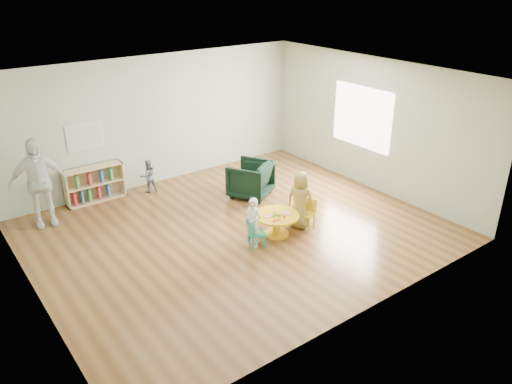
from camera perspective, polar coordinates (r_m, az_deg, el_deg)
room at (r=8.48m, az=-2.29°, el=6.87°), size 7.10×7.00×2.80m
activity_table at (r=8.96m, az=2.38°, el=-3.29°), size 0.81×0.81×0.45m
kid_chair_left at (r=8.59m, az=-0.16°, el=-4.67°), size 0.33×0.33×0.50m
kid_chair_right at (r=9.30m, az=5.87°, el=-2.29°), size 0.38×0.38×0.54m
bookshelf at (r=10.78m, az=-18.08°, el=0.89°), size 1.20×0.30×0.75m
alphabet_poster at (r=10.57m, az=-18.94°, el=6.02°), size 0.74×0.01×0.54m
armchair at (r=10.46m, az=-0.63°, el=1.47°), size 1.10×1.11×0.75m
child_left at (r=8.53m, az=-0.34°, el=-3.54°), size 0.30×0.38×0.90m
child_right at (r=9.15m, az=5.10°, el=-0.92°), size 0.53×0.63×1.09m
toddler at (r=10.89m, az=-12.20°, el=1.80°), size 0.38×0.30×0.73m
adult_caretaker at (r=9.92m, az=-23.64°, el=0.99°), size 1.04×0.54×1.69m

